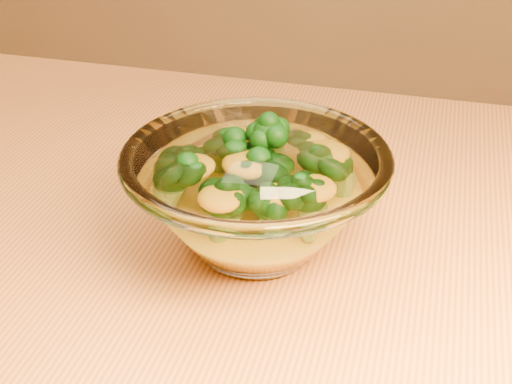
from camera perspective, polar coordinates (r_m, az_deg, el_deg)
glass_bowl at (r=0.57m, az=-0.00°, el=-0.40°), size 0.21×0.21×0.09m
cheese_sauce at (r=0.58m, az=-0.00°, el=-2.07°), size 0.12×0.12×0.03m
broccoli_heap at (r=0.57m, az=-0.26°, el=1.33°), size 0.14×0.13×0.08m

